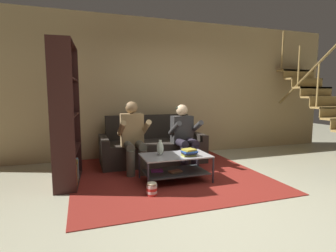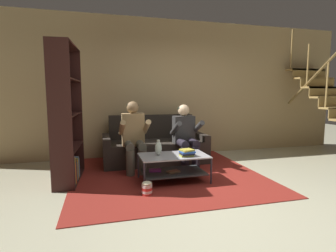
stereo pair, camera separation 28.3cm
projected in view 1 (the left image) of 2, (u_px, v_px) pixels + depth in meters
name	position (u px, v px, depth m)	size (l,w,h in m)	color
ground	(220.00, 192.00, 3.58)	(16.80, 16.80, 0.00)	#B6B495
back_partition	(165.00, 88.00, 5.73)	(8.40, 0.12, 2.90)	tan
staircase_run	(331.00, 105.00, 5.52)	(0.92, 2.38, 2.84)	#A58449
couch	(152.00, 147.00, 5.14)	(1.97, 0.89, 0.90)	#2D2721
person_seated_left	(133.00, 134.00, 4.45)	(0.50, 0.58, 1.20)	#545143
person_seated_right	(184.00, 133.00, 4.74)	(0.50, 0.58, 1.14)	#251F2A
coffee_table	(175.00, 164.00, 3.99)	(1.02, 0.59, 0.41)	#B5B5B8
area_rug	(164.00, 172.00, 4.48)	(3.00, 3.18, 0.01)	maroon
vase	(160.00, 148.00, 3.94)	(0.10, 0.10, 0.23)	silver
book_stack	(189.00, 152.00, 3.91)	(0.22, 0.20, 0.10)	#ABAC38
bookshelf	(64.00, 132.00, 3.83)	(0.38, 1.09, 2.05)	#351A16
popcorn_tub	(152.00, 189.00, 3.42)	(0.14, 0.14, 0.19)	red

